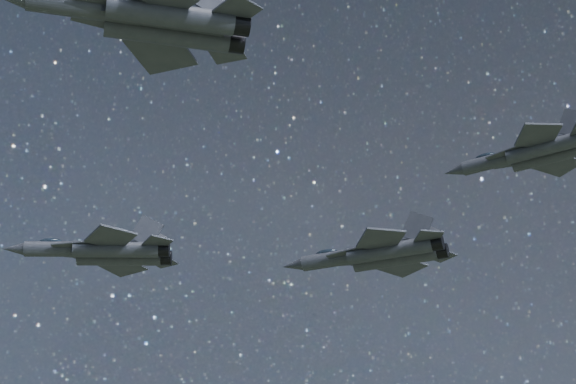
# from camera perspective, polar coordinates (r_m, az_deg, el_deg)

# --- Properties ---
(jet_lead) EXTENTS (17.42, 11.97, 4.37)m
(jet_lead) POSITION_cam_1_polar(r_m,az_deg,el_deg) (95.85, -10.85, -3.47)
(jet_lead) COLOR #2D2F39
(jet_left) EXTENTS (19.28, 13.31, 4.84)m
(jet_left) POSITION_cam_1_polar(r_m,az_deg,el_deg) (103.17, 5.40, -3.69)
(jet_left) COLOR #2D2F39
(jet_right) EXTENTS (18.67, 12.26, 4.80)m
(jet_right) POSITION_cam_1_polar(r_m,az_deg,el_deg) (70.46, -8.27, 10.14)
(jet_right) COLOR #2D2F39
(jet_slot) EXTENTS (15.08, 10.11, 3.81)m
(jet_slot) POSITION_cam_1_polar(r_m,az_deg,el_deg) (88.32, 14.50, 2.29)
(jet_slot) COLOR #2D2F39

